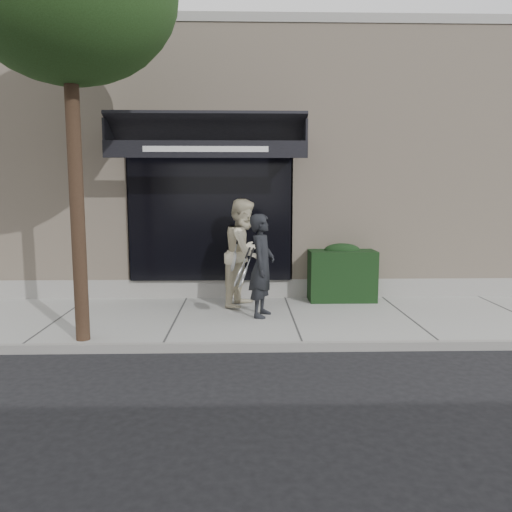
{
  "coord_description": "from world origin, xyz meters",
  "views": [
    {
      "loc": [
        -0.85,
        -8.45,
        2.3
      ],
      "look_at": [
        -0.61,
        0.6,
        1.1
      ],
      "focal_mm": 35.0,
      "sensor_mm": 36.0,
      "label": 1
    }
  ],
  "objects": [
    {
      "name": "curb",
      "position": [
        0.0,
        -1.55,
        0.07
      ],
      "size": [
        20.0,
        0.1,
        0.14
      ],
      "primitive_type": "cube",
      "color": "gray",
      "rests_on": "ground"
    },
    {
      "name": "ground",
      "position": [
        0.0,
        0.0,
        0.0
      ],
      "size": [
        80.0,
        80.0,
        0.0
      ],
      "primitive_type": "plane",
      "color": "black",
      "rests_on": "ground"
    },
    {
      "name": "building_facade",
      "position": [
        -0.01,
        4.96,
        2.74
      ],
      "size": [
        14.3,
        8.04,
        5.64
      ],
      "color": "beige",
      "rests_on": "ground"
    },
    {
      "name": "hedge",
      "position": [
        1.1,
        1.25,
        0.66
      ],
      "size": [
        1.3,
        0.7,
        1.14
      ],
      "color": "black",
      "rests_on": "sidewalk"
    },
    {
      "name": "pedestrian_back",
      "position": [
        -0.83,
        0.83,
        1.13
      ],
      "size": [
        1.08,
        1.2,
        2.02
      ],
      "color": "beige",
      "rests_on": "sidewalk"
    },
    {
      "name": "pedestrian_front",
      "position": [
        -0.53,
        0.01,
        1.01
      ],
      "size": [
        0.79,
        0.86,
        1.78
      ],
      "color": "black",
      "rests_on": "sidewalk"
    },
    {
      "name": "sidewalk",
      "position": [
        0.0,
        0.0,
        0.06
      ],
      "size": [
        20.0,
        3.0,
        0.12
      ],
      "primitive_type": "cube",
      "color": "#9C9D97",
      "rests_on": "ground"
    }
  ]
}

